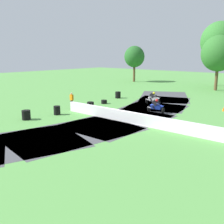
# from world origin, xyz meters

# --- Properties ---
(ground_plane) EXTENTS (120.00, 120.00, 0.00)m
(ground_plane) POSITION_xyz_m (0.00, 0.00, 0.00)
(ground_plane) COLOR #569947
(track_asphalt) EXTENTS (11.75, 37.71, 0.01)m
(track_asphalt) POSITION_xyz_m (-1.54, -0.03, 0.00)
(track_asphalt) COLOR #47474C
(track_asphalt) RESTS_ON ground
(safety_barrier) EXTENTS (23.62, 0.69, 0.90)m
(safety_barrier) POSITION_xyz_m (5.85, 0.10, 0.45)
(safety_barrier) COLOR white
(safety_barrier) RESTS_ON ground
(motorcycle_lead_blue) EXTENTS (1.70, 0.97, 1.43)m
(motorcycle_lead_blue) POSITION_xyz_m (0.74, 4.42, 0.65)
(motorcycle_lead_blue) COLOR black
(motorcycle_lead_blue) RESTS_ON ground
(motorcycle_chase_white) EXTENTS (1.70, 0.97, 1.42)m
(motorcycle_chase_white) POSITION_xyz_m (-1.77, 7.84, 0.66)
(motorcycle_chase_white) COLOR black
(motorcycle_chase_white) RESTS_ON ground
(tire_stack_mid_a) EXTENTS (0.71, 0.71, 0.80)m
(tire_stack_mid_a) POSITION_xyz_m (-6.12, -4.87, 0.40)
(tire_stack_mid_a) COLOR black
(tire_stack_mid_a) RESTS_ON ground
(tire_stack_mid_b) EXTENTS (0.59, 0.59, 0.80)m
(tire_stack_mid_b) POSITION_xyz_m (-5.67, -2.05, 0.40)
(tire_stack_mid_b) COLOR black
(tire_stack_mid_b) RESTS_ON ground
(tire_stack_far) EXTENTS (0.69, 0.69, 0.60)m
(tire_stack_far) POSITION_xyz_m (-5.66, 2.14, 0.30)
(tire_stack_far) COLOR black
(tire_stack_far) RESTS_ON ground
(tire_stack_extra_a) EXTENTS (0.64, 0.64, 0.40)m
(tire_stack_extra_a) POSITION_xyz_m (-6.15, 4.71, 0.20)
(tire_stack_extra_a) COLOR black
(tire_stack_extra_a) RESTS_ON ground
(tire_stack_extra_b) EXTENTS (0.67, 0.67, 0.80)m
(tire_stack_extra_b) POSITION_xyz_m (-7.35, 8.51, 0.40)
(tire_stack_extra_b) COLOR black
(tire_stack_extra_b) RESTS_ON ground
(track_marshal) EXTENTS (0.34, 0.24, 1.63)m
(track_marshal) POSITION_xyz_m (-6.73, 0.58, 0.82)
(track_marshal) COLOR #232328
(track_marshal) RESTS_ON ground
(traffic_cone) EXTENTS (0.28, 0.28, 0.44)m
(traffic_cone) POSITION_xyz_m (5.13, 9.45, 0.22)
(traffic_cone) COLOR orange
(traffic_cone) RESTS_ON ground
(tree_far_left) EXTENTS (4.98, 4.98, 8.04)m
(tree_far_left) POSITION_xyz_m (-0.86, 23.59, 5.40)
(tree_far_left) COLOR brown
(tree_far_left) RESTS_ON ground
(tree_far_right) EXTENTS (3.87, 3.87, 6.85)m
(tree_far_right) POSITION_xyz_m (-17.50, 25.50, 4.79)
(tree_far_right) COLOR brown
(tree_far_right) RESTS_ON ground
(tree_mid_rise) EXTENTS (6.17, 6.17, 10.62)m
(tree_mid_rise) POSITION_xyz_m (-2.91, 29.39, 7.37)
(tree_mid_rise) COLOR brown
(tree_mid_rise) RESTS_ON ground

